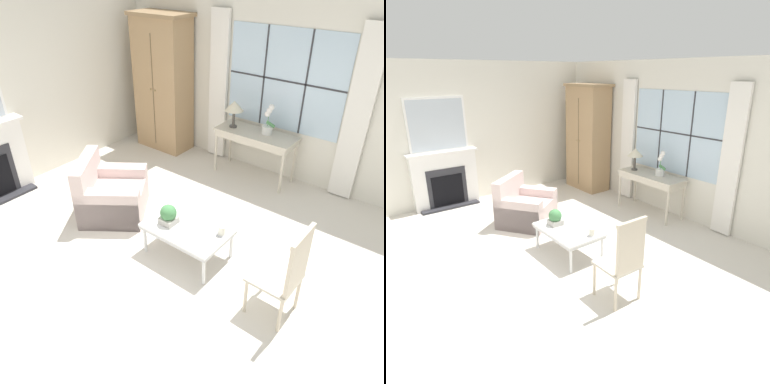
% 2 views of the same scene
% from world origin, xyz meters
% --- Properties ---
extents(ground_plane, '(14.00, 14.00, 0.00)m').
position_xyz_m(ground_plane, '(0.00, 0.00, 0.00)').
color(ground_plane, silver).
extents(wall_back_windowed, '(7.20, 0.14, 2.80)m').
position_xyz_m(wall_back_windowed, '(0.00, 3.02, 1.39)').
color(wall_back_windowed, silver).
rests_on(wall_back_windowed, ground_plane).
extents(wall_left, '(0.06, 7.20, 2.80)m').
position_xyz_m(wall_left, '(-3.03, 0.60, 1.40)').
color(wall_left, silver).
rests_on(wall_left, ground_plane).
extents(armoire, '(1.05, 0.59, 2.34)m').
position_xyz_m(armoire, '(-2.14, 2.69, 1.18)').
color(armoire, tan).
rests_on(armoire, ground_plane).
extents(console_table, '(1.28, 0.52, 0.77)m').
position_xyz_m(console_table, '(-0.21, 2.68, 0.68)').
color(console_table, beige).
rests_on(console_table, ground_plane).
extents(table_lamp, '(0.30, 0.30, 0.43)m').
position_xyz_m(table_lamp, '(-0.62, 2.65, 1.10)').
color(table_lamp, '#4C4742').
rests_on(table_lamp, console_table).
extents(potted_orchid, '(0.20, 0.16, 0.47)m').
position_xyz_m(potted_orchid, '(-0.06, 2.74, 0.95)').
color(potted_orchid, white).
rests_on(potted_orchid, console_table).
extents(armchair_upholstered, '(1.20, 1.21, 0.84)m').
position_xyz_m(armchair_upholstered, '(-1.23, 0.54, 0.28)').
color(armchair_upholstered, beige).
rests_on(armchair_upholstered, ground_plane).
extents(side_chair_wooden, '(0.45, 0.45, 1.08)m').
position_xyz_m(side_chair_wooden, '(1.46, 0.36, 0.59)').
color(side_chair_wooden, beige).
rests_on(side_chair_wooden, ground_plane).
extents(coffee_table, '(0.98, 0.65, 0.42)m').
position_xyz_m(coffee_table, '(0.16, 0.50, 0.37)').
color(coffee_table, silver).
rests_on(coffee_table, ground_plane).
extents(potted_plant_small, '(0.20, 0.20, 0.25)m').
position_xyz_m(potted_plant_small, '(-0.06, 0.42, 0.53)').
color(potted_plant_small, '#BCB7AD').
rests_on(potted_plant_small, coffee_table).
extents(pillar_candle, '(0.12, 0.12, 0.13)m').
position_xyz_m(pillar_candle, '(0.55, 0.62, 0.47)').
color(pillar_candle, silver).
rests_on(pillar_candle, coffee_table).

